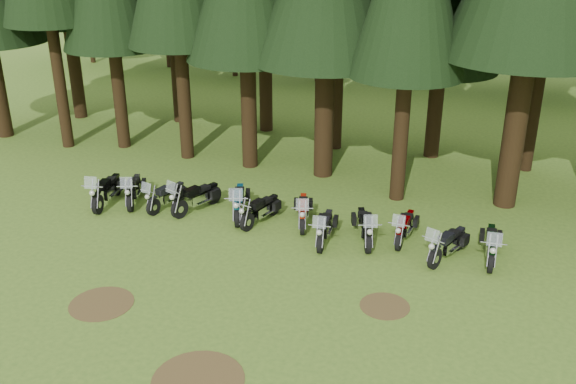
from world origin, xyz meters
name	(u,v)px	position (x,y,z in m)	size (l,w,h in m)	color
ground	(229,287)	(0.00, 0.00, 0.00)	(120.00, 120.00, 0.00)	#446821
decid_2	(236,1)	(-10.43, 24.78, 4.95)	(6.72, 6.53, 8.40)	black
decid_3	(322,11)	(-4.71, 25.13, 4.51)	(6.12, 5.95, 7.65)	black
decid_4	(426,16)	(1.58, 26.32, 4.37)	(5.93, 5.76, 7.41)	black
dirt_patch_0	(102,304)	(-3.00, -2.00, 0.01)	(1.80, 1.80, 0.01)	#4C3D1E
dirt_patch_1	(385,306)	(4.50, 0.50, 0.01)	(1.40, 1.40, 0.01)	#4C3D1E
dirt_patch_2	(198,380)	(1.00, -4.00, 0.01)	(2.20, 2.20, 0.01)	#4C3D1E
motorcycle_0	(107,191)	(-6.70, 3.87, 0.53)	(0.77, 2.51, 1.57)	black
motorcycle_1	(134,191)	(-5.83, 4.32, 0.49)	(1.14, 2.27, 1.47)	black
motorcycle_2	(167,196)	(-4.44, 4.32, 0.46)	(0.68, 2.17, 1.37)	black
motorcycle_3	(196,198)	(-3.28, 4.44, 0.51)	(1.14, 2.34, 1.51)	black
motorcycle_4	(239,203)	(-1.63, 4.53, 0.53)	(1.13, 2.46, 1.58)	black
motorcycle_5	(261,211)	(-0.70, 4.30, 0.46)	(0.70, 2.17, 0.90)	black
motorcycle_6	(303,212)	(0.74, 4.67, 0.48)	(0.93, 2.27, 1.45)	black
motorcycle_7	(325,229)	(1.83, 3.65, 0.48)	(0.54, 2.27, 1.42)	black
motorcycle_8	(365,228)	(3.07, 4.11, 0.50)	(1.12, 2.30, 1.49)	black
motorcycle_9	(405,228)	(4.31, 4.61, 0.46)	(0.45, 2.19, 1.38)	black
motorcycle_10	(447,245)	(5.79, 3.79, 0.49)	(1.11, 2.24, 1.45)	black
motorcycle_11	(491,246)	(7.08, 4.19, 0.50)	(0.49, 2.36, 1.48)	black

